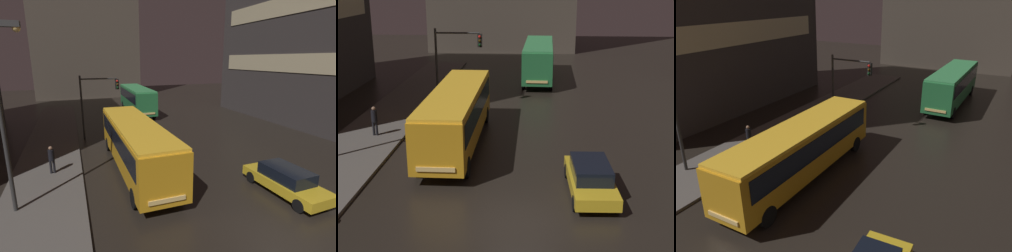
{
  "view_description": "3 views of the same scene",
  "coord_description": "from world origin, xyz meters",
  "views": [
    {
      "loc": [
        -7.26,
        -6.78,
        6.85
      ],
      "look_at": [
        -0.28,
        11.95,
        1.72
      ],
      "focal_mm": 28.0,
      "sensor_mm": 36.0,
      "label": 1
    },
    {
      "loc": [
        0.44,
        -15.59,
        8.78
      ],
      "look_at": [
        -1.02,
        7.46,
        1.46
      ],
      "focal_mm": 50.0,
      "sensor_mm": 36.0,
      "label": 2
    },
    {
      "loc": [
        6.07,
        -4.76,
        9.57
      ],
      "look_at": [
        -2.3,
        10.61,
        2.6
      ],
      "focal_mm": 35.0,
      "sensor_mm": 36.0,
      "label": 3
    }
  ],
  "objects": [
    {
      "name": "car_taxi",
      "position": [
        2.86,
        2.81,
        0.73
      ],
      "size": [
        1.96,
        4.73,
        1.41
      ],
      "rotation": [
        0.0,
        0.0,
        3.18
      ],
      "color": "gold",
      "rests_on": "ground"
    },
    {
      "name": "bus_near",
      "position": [
        -3.76,
        8.45,
        1.93
      ],
      "size": [
        2.5,
        11.51,
        3.12
      ],
      "rotation": [
        0.0,
        0.0,
        3.14
      ],
      "color": "orange",
      "rests_on": "ground"
    },
    {
      "name": "traffic_light_main",
      "position": [
        -5.25,
        16.41,
        3.76
      ],
      "size": [
        3.29,
        0.35,
        5.51
      ],
      "color": "#2D2D2D",
      "rests_on": "ground"
    },
    {
      "name": "sidewalk_left",
      "position": [
        -9.0,
        10.0,
        0.07
      ],
      "size": [
        4.0,
        48.0,
        0.15
      ],
      "color": "#56514C",
      "rests_on": "ground"
    },
    {
      "name": "bus_far",
      "position": [
        0.71,
        26.23,
        2.05
      ],
      "size": [
        2.75,
        11.03,
        3.32
      ],
      "rotation": [
        0.0,
        0.0,
        3.12
      ],
      "color": "#236B38",
      "rests_on": "ground"
    },
    {
      "name": "pedestrian_mid",
      "position": [
        -8.67,
        9.38,
        1.14
      ],
      "size": [
        0.4,
        0.4,
        1.7
      ],
      "rotation": [
        0.0,
        0.0,
        0.19
      ],
      "color": "black",
      "rests_on": "sidewalk_left"
    },
    {
      "name": "ground_plane",
      "position": [
        0.0,
        0.0,
        0.0
      ],
      "size": [
        120.0,
        120.0,
        0.0
      ],
      "primitive_type": "plane",
      "color": "black"
    }
  ]
}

